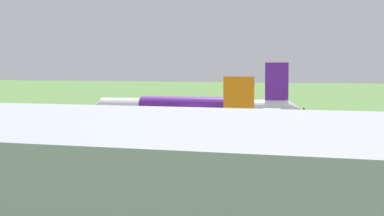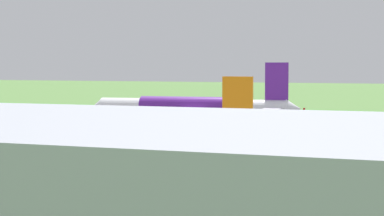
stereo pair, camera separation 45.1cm
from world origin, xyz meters
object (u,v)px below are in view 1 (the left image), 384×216
(no_stopping_sign, at_px, (304,112))
(traffic_cone_orange, at_px, (277,116))
(airliner_main, at_px, (193,109))
(service_car_ops, at_px, (129,135))
(service_car_followme, at_px, (201,138))
(airliner_parked_near, at_px, (358,147))
(airliner_parked_mid, at_px, (59,126))

(no_stopping_sign, height_order, traffic_cone_orange, no_stopping_sign)
(airliner_main, relative_size, service_car_ops, 12.13)
(service_car_followme, bearing_deg, service_car_ops, -1.17)
(service_car_followme, height_order, traffic_cone_orange, service_car_followme)
(traffic_cone_orange, bearing_deg, service_car_followme, 91.29)
(airliner_parked_near, bearing_deg, service_car_followme, -40.10)
(airliner_parked_mid, bearing_deg, no_stopping_sign, -108.33)
(service_car_ops, xyz_separation_m, no_stopping_sign, (-21.61, -72.07, 0.77))
(airliner_parked_near, height_order, service_car_followme, airliner_parked_near)
(service_car_ops, relative_size, traffic_cone_orange, 8.11)
(no_stopping_sign, distance_m, traffic_cone_orange, 7.93)
(airliner_parked_near, relative_size, service_car_ops, 10.42)
(airliner_main, relative_size, no_stopping_sign, 19.90)
(service_car_followme, bearing_deg, airliner_parked_near, 139.90)
(service_car_followme, bearing_deg, traffic_cone_orange, -88.71)
(service_car_ops, xyz_separation_m, traffic_cone_orange, (-14.23, -69.49, -0.57))
(service_car_followme, xyz_separation_m, traffic_cone_orange, (1.58, -69.81, -0.57))
(airliner_parked_near, relative_size, airliner_parked_mid, 0.98)
(service_car_ops, bearing_deg, no_stopping_sign, -106.69)
(airliner_main, xyz_separation_m, airliner_parked_mid, (8.99, 48.40, -0.55))
(airliner_parked_mid, xyz_separation_m, no_stopping_sign, (-28.83, -87.03, -2.19))
(service_car_ops, bearing_deg, airliner_parked_near, 149.83)
(airliner_parked_near, relative_size, traffic_cone_orange, 84.56)
(airliner_parked_mid, bearing_deg, traffic_cone_orange, -104.25)
(airliner_parked_mid, relative_size, traffic_cone_orange, 86.70)
(no_stopping_sign, bearing_deg, service_car_ops, 73.31)
(airliner_parked_near, bearing_deg, airliner_parked_mid, -13.78)
(airliner_parked_near, relative_size, service_car_followme, 10.21)
(airliner_main, height_order, service_car_followme, airliner_main)
(airliner_main, relative_size, airliner_parked_mid, 1.14)
(service_car_followme, height_order, no_stopping_sign, no_stopping_sign)
(airliner_main, bearing_deg, traffic_cone_orange, -109.07)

